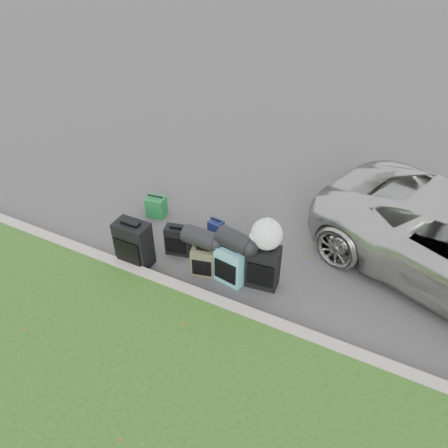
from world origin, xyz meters
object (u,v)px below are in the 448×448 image
at_px(suitcase_teal, 231,264).
at_px(suitcase_large_black_right, 263,266).
at_px(suitcase_small_black, 178,240).
at_px(tote_navy, 216,227).
at_px(suitcase_large_black_left, 134,244).
at_px(suitcase_olive, 204,261).
at_px(tote_green, 156,206).

distance_m(suitcase_teal, suitcase_large_black_right, 0.50).
xyz_separation_m(suitcase_small_black, suitcase_teal, (1.08, -0.21, 0.07)).
bearing_deg(suitcase_small_black, tote_navy, 52.11).
relative_size(suitcase_large_black_left, tote_navy, 3.04).
height_order(suitcase_large_black_left, suitcase_large_black_right, suitcase_large_black_left).
relative_size(suitcase_olive, tote_navy, 1.94).
bearing_deg(suitcase_olive, tote_green, 133.54).
relative_size(suitcase_large_black_left, suitcase_olive, 1.57).
height_order(suitcase_small_black, suitcase_large_black_right, suitcase_large_black_right).
xyz_separation_m(suitcase_olive, tote_navy, (-0.31, 1.00, -0.12)).
bearing_deg(suitcase_olive, suitcase_small_black, 143.24).
xyz_separation_m(suitcase_small_black, tote_navy, (0.33, 0.73, -0.13)).
height_order(suitcase_teal, suitcase_large_black_right, suitcase_large_black_right).
relative_size(suitcase_small_black, suitcase_olive, 1.01).
relative_size(suitcase_olive, suitcase_teal, 0.77).
bearing_deg(suitcase_olive, suitcase_large_black_left, 179.85).
distance_m(suitcase_large_black_left, tote_green, 1.36).
xyz_separation_m(suitcase_large_black_left, suitcase_teal, (1.56, 0.34, -0.07)).
relative_size(suitcase_large_black_left, suitcase_large_black_right, 1.09).
bearing_deg(suitcase_olive, suitcase_teal, -6.59).
height_order(suitcase_olive, tote_navy, suitcase_olive).
xyz_separation_m(suitcase_large_black_left, tote_green, (-0.45, 1.27, -0.21)).
distance_m(suitcase_large_black_left, suitcase_olive, 1.16).
bearing_deg(suitcase_small_black, suitcase_teal, -24.69).
xyz_separation_m(suitcase_large_black_left, tote_navy, (0.81, 1.28, -0.27)).
bearing_deg(tote_green, suitcase_large_black_right, -26.69).
bearing_deg(suitcase_large_black_left, tote_green, 109.10).
relative_size(suitcase_teal, tote_navy, 2.50).
bearing_deg(suitcase_large_black_left, suitcase_small_black, 48.12).
bearing_deg(suitcase_large_black_left, suitcase_olive, 13.68).
height_order(suitcase_small_black, suitcase_teal, suitcase_teal).
bearing_deg(tote_green, suitcase_large_black_left, -79.64).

